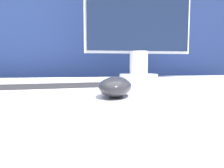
{
  "coord_description": "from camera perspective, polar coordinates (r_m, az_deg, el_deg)",
  "views": [
    {
      "loc": [
        -0.12,
        -0.71,
        0.82
      ],
      "look_at": [
        -0.01,
        -0.19,
        0.77
      ],
      "focal_mm": 35.0,
      "sensor_mm": 36.0,
      "label": 1
    }
  ],
  "objects": [
    {
      "name": "partition_panel",
      "position": [
        1.33,
        -6.14,
        -3.19
      ],
      "size": [
        5.0,
        0.03,
        1.24
      ],
      "color": "navy",
      "rests_on": "ground_plane"
    },
    {
      "name": "computer_mouse_near",
      "position": [
        0.49,
        0.87,
        -0.69
      ],
      "size": [
        0.11,
        0.14,
        0.05
      ],
      "rotation": [
        0.0,
        0.0,
        -0.32
      ],
      "color": "#232328",
      "rests_on": "desk"
    },
    {
      "name": "keyboard",
      "position": [
        0.72,
        -12.5,
        0.3
      ],
      "size": [
        0.41,
        0.15,
        0.02
      ],
      "rotation": [
        0.0,
        0.0,
        0.07
      ],
      "color": "#28282D",
      "rests_on": "desk"
    },
    {
      "name": "monitor",
      "position": [
        1.11,
        7.1,
        17.51
      ],
      "size": [
        0.53,
        0.19,
        0.58
      ],
      "color": "silver",
      "rests_on": "desk"
    }
  ]
}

